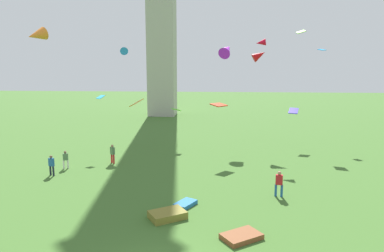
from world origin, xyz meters
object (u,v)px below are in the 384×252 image
Objects in this scene: person_0 at (66,159)px; kite_flying_7 at (227,50)px; kite_flying_4 at (219,105)px; kite_flying_5 at (294,111)px; person_3 at (279,182)px; kite_flying_1 at (176,110)px; kite_flying_11 at (301,32)px; kite_flying_6 at (322,50)px; kite_bundle_0 at (168,215)px; kite_flying_2 at (259,55)px; person_2 at (112,153)px; kite_flying_10 at (36,35)px; person_1 at (51,164)px; kite_flying_3 at (136,103)px; kite_flying_9 at (124,49)px; kite_bundle_1 at (185,204)px; kite_bundle_2 at (241,236)px; kite_flying_8 at (261,43)px; kite_flying_0 at (101,97)px.

kite_flying_7 reaches higher than person_0.
kite_flying_4 is 10.15m from kite_flying_5.
kite_flying_1 is (-9.19, 14.99, 3.23)m from person_3.
kite_flying_11 is at bearing 0.42° from kite_flying_5.
kite_flying_4 is at bearing -72.62° from kite_flying_6.
kite_flying_5 reaches higher than kite_bundle_0.
kite_flying_7 reaches higher than kite_flying_2.
kite_flying_2 is 7.34m from kite_flying_5.
person_2 is 12.20m from kite_flying_10.
person_1 is 15.95m from kite_flying_4.
kite_flying_3 is 0.65× the size of kite_flying_7.
kite_flying_4 is at bearing 143.80° from kite_flying_2.
kite_flying_11 reaches higher than kite_flying_9.
kite_flying_11 is at bearing 62.26° from kite_bundle_0.
kite_flying_4 is 16.82m from kite_flying_10.
kite_flying_6 is 23.84m from kite_flying_9.
person_3 reaches higher than kite_bundle_1.
kite_flying_9 is at bearing 118.88° from kite_bundle_2.
kite_bundle_2 is (0.61, -24.80, -10.92)m from kite_flying_7.
kite_flying_8 is at bearing 135.27° from kite_flying_11.
kite_flying_3 is at bearing -88.76° from person_1.
kite_flying_10 is (-17.99, -11.97, -0.21)m from kite_flying_8.
kite_flying_6 reaches higher than person_1.
kite_flying_4 is 1.25× the size of kite_bundle_1.
kite_flying_7 is at bearing -103.01° from kite_flying_6.
kite_flying_1 is at bearing 133.71° from person_3.
kite_bundle_2 is (-6.91, -21.90, -4.06)m from kite_flying_5.
kite_flying_5 is at bearing 162.74° from kite_flying_11.
kite_flying_8 reaches higher than person_1.
kite_flying_2 is 0.64× the size of kite_flying_7.
kite_flying_7 is at bearing 7.81° from person_0.
kite_flying_0 is at bearing 49.68° from kite_flying_7.
kite_flying_7 is 5.64m from kite_flying_8.
kite_flying_11 is (8.68, 0.81, 2.09)m from kite_flying_7.
kite_flying_7 is (13.03, 7.27, 5.09)m from kite_flying_0.
kite_flying_11 is at bearing -65.11° from kite_flying_2.
kite_flying_2 reaches higher than kite_flying_3.
kite_flying_11 reaches higher than person_3.
kite_flying_5 is at bearing -18.23° from kite_flying_4.
kite_bundle_2 is at bearing -45.80° from kite_flying_6.
kite_flying_7 is 23.56m from kite_bundle_1.
kite_flying_7 is 8.96m from kite_flying_11.
kite_flying_10 reaches higher than kite_flying_0.
kite_flying_11 reaches higher than kite_flying_7.
kite_flying_11 is (23.17, 17.18, 1.80)m from kite_flying_10.
kite_flying_8 is 21.60m from kite_flying_10.
kite_flying_8 reaches higher than kite_bundle_0.
person_3 is at bearing -44.94° from kite_flying_6.
person_3 is 0.97× the size of kite_flying_4.
kite_flying_1 is 9.49m from kite_flying_7.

